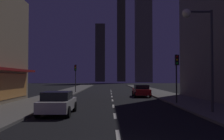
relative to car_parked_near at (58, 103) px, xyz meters
The scene contains 13 objects.
ground_plane 23.23m from the car_parked_near, 81.08° to the left, with size 78.00×136.00×0.10m, color black.
sidewalk_right 25.28m from the car_parked_near, 65.20° to the left, with size 4.00×76.00×0.15m, color #605E59.
sidewalk_left 23.20m from the car_parked_near, 98.43° to the left, with size 4.00×76.00×0.15m, color #605E59.
lane_marking_center 10.41m from the car_parked_near, 69.71° to the left, with size 0.16×43.80×0.01m.
skyscraper_distant_tall 137.66m from the car_parked_near, 90.88° to the left, with size 5.81×7.22×35.02m, color #413E31.
skyscraper_distant_mid 148.71m from the car_parked_near, 85.60° to the left, with size 5.06×8.68×75.80m, color #38362A.
skyscraper_distant_short 118.12m from the car_parked_near, 79.34° to the left, with size 8.15×7.02×68.73m, color #65604C.
car_parked_near is the anchor object (origin of this frame).
car_parked_far 16.35m from the car_parked_near, 63.87° to the left, with size 1.98×4.24×1.45m.
fire_hydrant_far_left 9.46m from the car_parked_near, 104.07° to the left, with size 0.42×0.30×0.65m.
traffic_light_near_right 10.96m from the car_parked_near, 31.61° to the left, with size 0.32×0.48×4.20m.
traffic_light_far_left 22.63m from the car_parked_near, 94.85° to the left, with size 0.32×0.48×4.20m.
street_lamp_right 9.97m from the car_parked_near, ahead, with size 1.96×0.56×6.58m.
Camera 1 is at (-0.36, -6.77, 2.31)m, focal length 39.99 mm.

